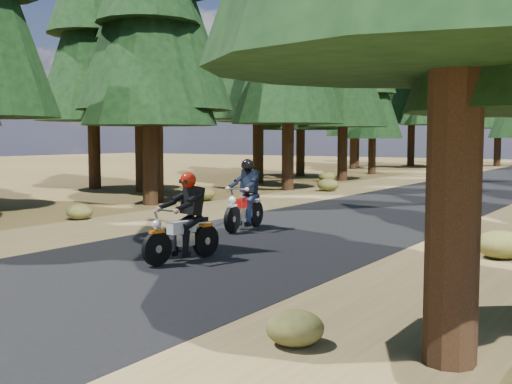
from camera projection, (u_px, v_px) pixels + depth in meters
ground at (215, 253)px, 12.59m from camera, size 120.00×120.00×0.00m
road at (328, 224)px, 16.78m from camera, size 6.00×100.00×0.01m
shoulder_l at (190, 213)px, 19.26m from camera, size 3.20×100.00×0.01m
pine_forest at (485, 15)px, 29.56m from camera, size 34.59×55.08×16.32m
understory_shrubs at (401, 207)px, 18.44m from camera, size 15.98×30.21×0.64m
rider_lead at (182, 232)px, 11.68m from camera, size 0.83×1.89×1.63m
rider_follow at (244, 206)px, 15.72m from camera, size 0.79×2.00×1.73m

